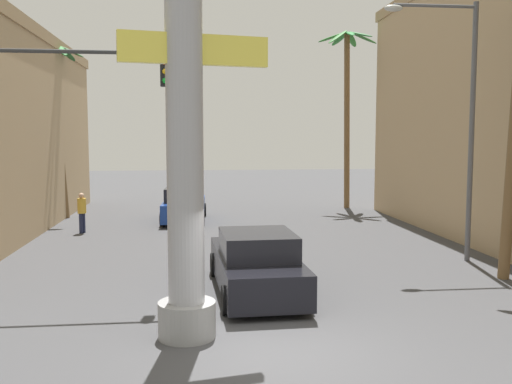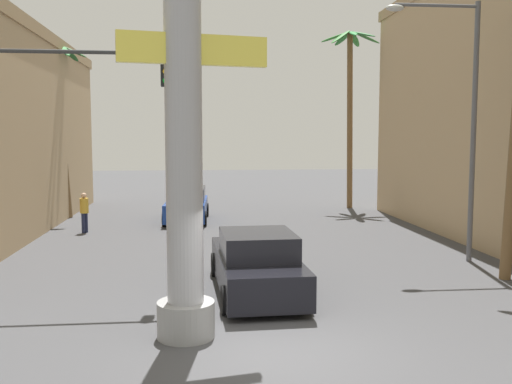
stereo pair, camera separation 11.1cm
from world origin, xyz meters
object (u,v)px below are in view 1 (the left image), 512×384
Objects in this scene: pedestrian_far_left at (82,210)px; traffic_light_mast at (33,119)px; car_lead at (256,264)px; neon_sign_pole at (184,69)px; street_lamp at (459,107)px; palm_tree_far_left at (58,110)px; palm_tree_far_right at (347,91)px; car_far at (184,205)px.

traffic_light_mast is at bearing -85.90° from pedestrian_far_left.
car_lead is at bearing -4.18° from traffic_light_mast.
neon_sign_pole is 10.12m from street_lamp.
street_lamp is at bearing -37.61° from palm_tree_far_left.
car_lead is (-6.54, -2.87, -4.07)m from street_lamp.
palm_tree_far_left is at bearing 119.09° from car_lead.
palm_tree_far_left reaches higher than street_lamp.
traffic_light_mast reaches higher than pedestrian_far_left.
street_lamp is 8.22m from car_lead.
street_lamp is 1.32× the size of traffic_light_mast.
neon_sign_pole is 1.12× the size of palm_tree_far_right.
pedestrian_far_left is at bearing -68.08° from palm_tree_far_left.
street_lamp reaches higher than traffic_light_mast.
palm_tree_far_right is (12.09, 15.95, 2.04)m from traffic_light_mast.
car_lead is (5.30, -0.39, -3.57)m from traffic_light_mast.
street_lamp is (8.22, 5.90, -0.34)m from neon_sign_pole.
neon_sign_pole is at bearing -118.93° from car_lead.
palm_tree_far_left is at bearing -170.21° from palm_tree_far_right.
traffic_light_mast is at bearing -105.85° from car_far.
traffic_light_mast reaches higher than car_far.
traffic_light_mast is at bearing 136.68° from neon_sign_pole.
traffic_light_mast is at bearing 175.82° from car_lead.
car_far is at bearing -14.56° from palm_tree_far_left.
car_far is 11.08m from palm_tree_far_right.
car_lead is 3.12× the size of pedestrian_far_left.
car_far is (-1.91, 12.34, 0.03)m from car_lead.
palm_tree_far_right is at bearing 24.73° from car_far.
palm_tree_far_right is at bearing 52.86° from traffic_light_mast.
traffic_light_mast is (-11.84, -2.48, -0.50)m from street_lamp.
traffic_light_mast is 1.34× the size of car_far.
pedestrian_far_left is (-5.96, 9.51, 0.24)m from car_lead.
neon_sign_pole is at bearing -113.59° from palm_tree_far_right.
palm_tree_far_left is (-5.79, 1.50, 4.37)m from car_far.
palm_tree_far_left is at bearing 111.92° from pedestrian_far_left.
neon_sign_pole is 1.79× the size of traffic_light_mast.
car_lead is at bearing -156.31° from street_lamp.
car_lead is 1.13× the size of car_far.
car_lead is at bearing -112.54° from palm_tree_far_right.
palm_tree_far_left is 0.85× the size of palm_tree_far_right.
pedestrian_far_left is (1.74, -4.33, -4.16)m from palm_tree_far_left.
street_lamp is 4.87× the size of pedestrian_far_left.
neon_sign_pole is 5.06m from traffic_light_mast.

